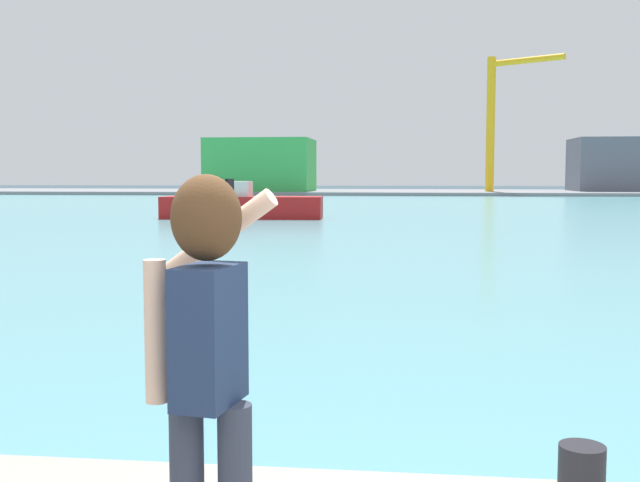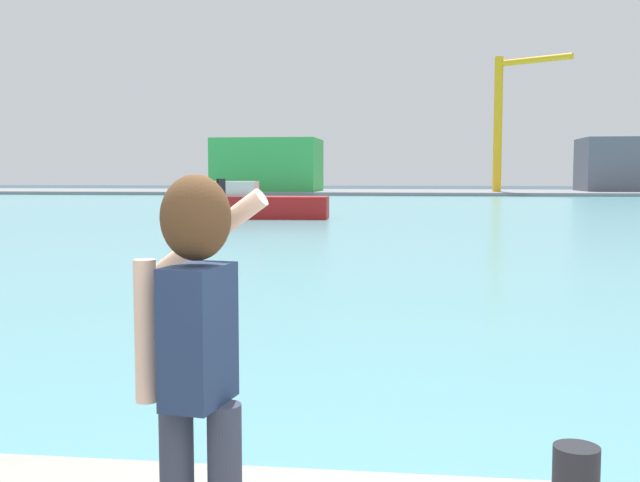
# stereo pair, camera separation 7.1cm
# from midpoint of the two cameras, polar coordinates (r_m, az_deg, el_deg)

# --- Properties ---
(ground_plane) EXTENTS (220.00, 220.00, 0.00)m
(ground_plane) POSITION_cam_midpoint_polar(r_m,az_deg,el_deg) (52.39, 7.22, 2.37)
(ground_plane) COLOR #334751
(harbor_water) EXTENTS (140.00, 100.00, 0.02)m
(harbor_water) POSITION_cam_midpoint_polar(r_m,az_deg,el_deg) (54.39, 7.22, 2.47)
(harbor_water) COLOR #599EA8
(harbor_water) RESTS_ON ground_plane
(far_shore_dock) EXTENTS (140.00, 20.00, 0.39)m
(far_shore_dock) POSITION_cam_midpoint_polar(r_m,az_deg,el_deg) (94.36, 7.25, 3.63)
(far_shore_dock) COLOR gray
(far_shore_dock) RESTS_ON ground_plane
(person_photographer) EXTENTS (0.53, 0.56, 1.74)m
(person_photographer) POSITION_cam_midpoint_polar(r_m,az_deg,el_deg) (3.11, -8.54, -7.57)
(person_photographer) COLOR #2D3342
(person_photographer) RESTS_ON quay_promenade
(harbor_bollard) EXTENTS (0.24, 0.24, 0.34)m
(harbor_bollard) POSITION_cam_midpoint_polar(r_m,az_deg,el_deg) (4.35, 19.06, -16.43)
(harbor_bollard) COLOR black
(harbor_bollard) RESTS_ON quay_promenade
(boat_moored) EXTENTS (8.64, 2.92, 1.98)m
(boat_moored) POSITION_cam_midpoint_polar(r_m,az_deg,el_deg) (41.14, -5.52, 2.74)
(boat_moored) COLOR #B21919
(boat_moored) RESTS_ON harbor_water
(warehouse_left) EXTENTS (12.36, 9.44, 6.26)m
(warehouse_left) POSITION_cam_midpoint_polar(r_m,az_deg,el_deg) (92.98, -3.88, 5.69)
(warehouse_left) COLOR green
(warehouse_left) RESTS_ON far_shore_dock
(port_crane) EXTENTS (7.98, 5.75, 15.59)m
(port_crane) POSITION_cam_midpoint_polar(r_m,az_deg,el_deg) (91.93, 13.74, 9.43)
(port_crane) COLOR yellow
(port_crane) RESTS_ON far_shore_dock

